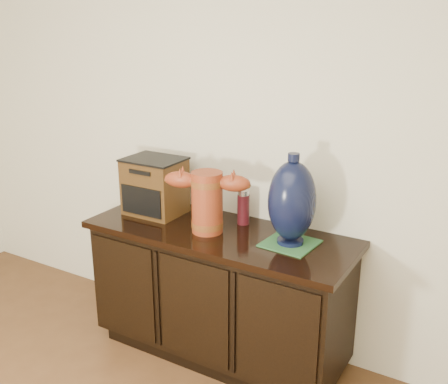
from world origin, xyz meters
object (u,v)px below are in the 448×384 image
Objects in this scene: sideboard at (219,292)px; terracotta_vessel at (207,199)px; tv_radio at (155,186)px; spray_can at (243,207)px; lamp_base at (292,201)px.

terracotta_vessel is at bearing -142.16° from sideboard.
tv_radio reaches higher than sideboard.
sideboard is 7.51× the size of spray_can.
sideboard is 0.70m from tv_radio.
tv_radio reaches higher than spray_can.
lamp_base is at bearing -7.96° from terracotta_vessel.
lamp_base reaches higher than sideboard.
tv_radio is at bearing 150.58° from terracotta_vessel.
sideboard is 0.49m from spray_can.
terracotta_vessel is 0.42m from tv_radio.
sideboard is at bearing -6.54° from tv_radio.
terracotta_vessel is 1.00× the size of lamp_base.
lamp_base is at bearing 4.98° from sideboard.
spray_can is (0.06, 0.16, 0.46)m from sideboard.
terracotta_vessel reaches higher than sideboard.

